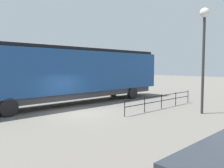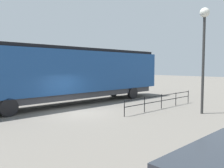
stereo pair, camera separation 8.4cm
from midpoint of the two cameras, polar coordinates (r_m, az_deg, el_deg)
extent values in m
plane|color=#666059|center=(15.16, -7.89, -6.98)|extent=(120.00, 120.00, 0.00)
cube|color=navy|center=(18.64, -9.38, 3.06)|extent=(2.84, 17.35, 3.14)
cube|color=black|center=(23.78, 5.73, 2.20)|extent=(2.72, 2.26, 2.20)
cube|color=black|center=(18.68, -9.45, 8.25)|extent=(2.55, 16.66, 0.24)
cube|color=#38383D|center=(18.76, -9.32, -2.44)|extent=(2.55, 15.97, 0.45)
cylinder|color=black|center=(23.29, 0.14, -1.64)|extent=(0.30, 1.10, 1.10)
cylinder|color=black|center=(21.56, 4.87, -2.13)|extent=(0.30, 1.10, 1.10)
cylinder|color=black|center=(15.11, -24.03, -5.23)|extent=(0.30, 1.10, 1.10)
cylinder|color=#2D2D2D|center=(15.59, 21.17, 4.27)|extent=(0.16, 0.16, 6.05)
sphere|color=silver|center=(15.93, 21.49, 15.86)|extent=(0.59, 0.59, 0.59)
cube|color=black|center=(16.74, 11.82, -2.75)|extent=(0.04, 7.61, 0.04)
cube|color=black|center=(16.79, 11.80, -4.02)|extent=(0.04, 7.61, 0.04)
cylinder|color=black|center=(13.84, 2.92, -5.90)|extent=(0.05, 0.05, 1.01)
cylinder|color=black|center=(15.27, 7.79, -4.97)|extent=(0.05, 0.05, 1.01)
cylinder|color=black|center=(16.80, 11.80, -4.19)|extent=(0.05, 0.05, 1.01)
cylinder|color=black|center=(18.39, 15.12, -3.51)|extent=(0.05, 0.05, 1.01)
cylinder|color=black|center=(20.04, 17.90, -2.94)|extent=(0.05, 0.05, 1.01)
camera|label=1|loc=(0.04, -90.14, -0.01)|focal=37.56mm
camera|label=2|loc=(0.04, 89.86, 0.01)|focal=37.56mm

